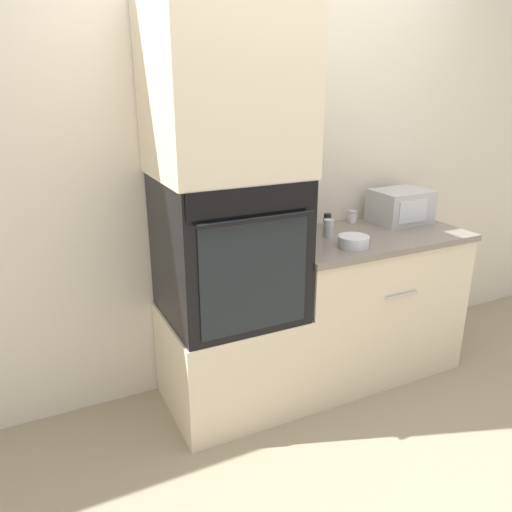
{
  "coord_description": "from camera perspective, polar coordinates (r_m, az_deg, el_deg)",
  "views": [
    {
      "loc": [
        -1.25,
        -1.88,
        1.69
      ],
      "look_at": [
        -0.23,
        0.21,
        0.87
      ],
      "focal_mm": 35.0,
      "sensor_mm": 36.0,
      "label": 1
    }
  ],
  "objects": [
    {
      "name": "bowl",
      "position": [
        2.67,
        11.08,
        1.65
      ],
      "size": [
        0.16,
        0.16,
        0.06
      ],
      "color": "silver",
      "rests_on": "counter_unit"
    },
    {
      "name": "condiment_jar_near",
      "position": [
        2.81,
        8.27,
        3.12
      ],
      "size": [
        0.06,
        0.06,
        0.1
      ],
      "color": "silver",
      "rests_on": "counter_unit"
    },
    {
      "name": "condiment_jar_mid",
      "position": [
        3.14,
        10.97,
        4.43
      ],
      "size": [
        0.06,
        0.06,
        0.07
      ],
      "color": "silver",
      "rests_on": "counter_unit"
    },
    {
      "name": "knife_block",
      "position": [
        2.71,
        4.75,
        4.02
      ],
      "size": [
        0.11,
        0.13,
        0.26
      ],
      "color": "black",
      "rests_on": "counter_unit"
    },
    {
      "name": "microwave",
      "position": [
        3.2,
        16.18,
        5.49
      ],
      "size": [
        0.34,
        0.27,
        0.2
      ],
      "color": "#B2B5BA",
      "rests_on": "counter_unit"
    },
    {
      "name": "condiment_jar_far",
      "position": [
        2.98,
        8.14,
        3.97
      ],
      "size": [
        0.05,
        0.05,
        0.09
      ],
      "color": "#427047",
      "rests_on": "counter_unit"
    },
    {
      "name": "oven_cabinet_upper",
      "position": [
        2.36,
        -3.53,
        18.49
      ],
      "size": [
        0.67,
        0.6,
        0.78
      ],
      "color": "beige",
      "rests_on": "wall_oven"
    },
    {
      "name": "oven_cabinet_base",
      "position": [
        2.76,
        -2.93,
        -11.6
      ],
      "size": [
        0.67,
        0.6,
        0.55
      ],
      "color": "beige",
      "rests_on": "ground_plane"
    },
    {
      "name": "ground_plane",
      "position": [
        2.82,
        6.32,
        -17.61
      ],
      "size": [
        12.0,
        12.0,
        0.0
      ],
      "primitive_type": "plane",
      "color": "gray"
    },
    {
      "name": "wall_back",
      "position": [
        2.84,
        0.37,
        10.41
      ],
      "size": [
        8.0,
        0.05,
        2.5
      ],
      "color": "beige",
      "rests_on": "ground_plane"
    },
    {
      "name": "wall_oven",
      "position": [
        2.49,
        -3.14,
        1.02
      ],
      "size": [
        0.65,
        0.64,
        0.72
      ],
      "color": "black",
      "rests_on": "oven_cabinet_base"
    },
    {
      "name": "counter_unit",
      "position": [
        3.09,
        12.19,
        -5.11
      ],
      "size": [
        1.1,
        0.63,
        0.87
      ],
      "color": "beige",
      "rests_on": "ground_plane"
    }
  ]
}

